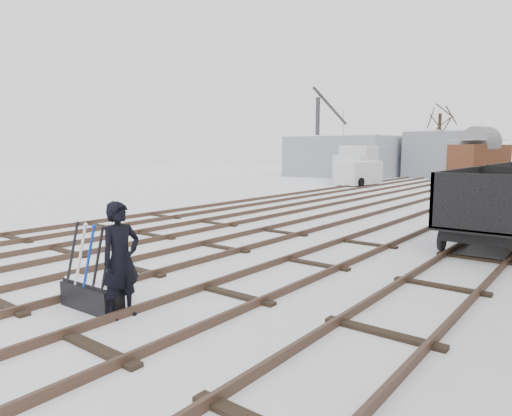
% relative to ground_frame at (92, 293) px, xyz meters
% --- Properties ---
extents(ground, '(120.00, 120.00, 0.00)m').
position_rel_ground_frame_xyz_m(ground, '(-1.47, 2.07, -0.28)').
color(ground, white).
rests_on(ground, ground).
extents(tracks, '(13.90, 52.00, 0.16)m').
position_rel_ground_frame_xyz_m(tracks, '(-1.47, 15.74, -0.21)').
color(tracks, black).
rests_on(tracks, ground).
extents(shed_left, '(10.00, 8.00, 4.10)m').
position_rel_ground_frame_xyz_m(shed_left, '(-14.47, 38.07, 1.76)').
color(shed_left, '#8C939E').
rests_on(shed_left, ground).
extents(shed_right, '(7.00, 6.00, 4.50)m').
position_rel_ground_frame_xyz_m(shed_right, '(-5.47, 42.07, 1.96)').
color(shed_right, '#8C939E').
rests_on(shed_right, ground).
extents(ground_frame, '(1.32, 0.47, 1.49)m').
position_rel_ground_frame_xyz_m(ground_frame, '(0.00, 0.00, 0.00)').
color(ground_frame, black).
rests_on(ground_frame, ground).
extents(worker, '(0.49, 0.73, 1.97)m').
position_rel_ground_frame_xyz_m(worker, '(0.75, 0.10, 0.70)').
color(worker, black).
rests_on(worker, ground).
extents(freight_wagon_a, '(2.18, 5.44, 2.22)m').
position_rel_ground_frame_xyz_m(freight_wagon_a, '(4.53, 10.35, 0.57)').
color(freight_wagon_a, black).
rests_on(freight_wagon_a, ground).
extents(box_van_wagon, '(3.87, 5.06, 3.44)m').
position_rel_ground_frame_xyz_m(box_van_wagon, '(-0.61, 32.15, 1.72)').
color(box_van_wagon, black).
rests_on(box_van_wagon, ground).
extents(lorry, '(3.04, 6.99, 3.06)m').
position_rel_ground_frame_xyz_m(lorry, '(-9.74, 30.98, 1.29)').
color(lorry, black).
rests_on(lorry, ground).
extents(panel_van, '(2.22, 4.35, 1.85)m').
position_rel_ground_frame_xyz_m(panel_van, '(-8.30, 28.35, 0.68)').
color(panel_van, silver).
rests_on(panel_van, ground).
extents(crane, '(2.17, 5.34, 8.94)m').
position_rel_ground_frame_xyz_m(crane, '(-16.64, 36.45, 2.07)').
color(crane, '#323238').
rests_on(crane, ground).
extents(tree_far_left, '(0.30, 0.30, 6.02)m').
position_rel_ground_frame_xyz_m(tree_far_left, '(-5.71, 39.65, 2.73)').
color(tree_far_left, black).
rests_on(tree_far_left, ground).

